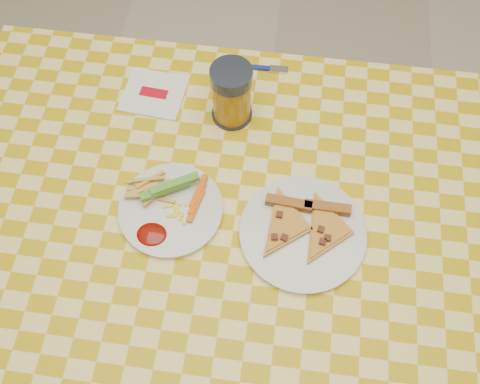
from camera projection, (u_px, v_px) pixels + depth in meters
The scene contains 9 objects.
ground at pixel (237, 315), 1.74m from camera, with size 8.00×8.00×0.00m, color beige.
table at pixel (236, 230), 1.14m from camera, with size 1.28×0.88×0.76m.
plate_left at pixel (171, 210), 1.08m from camera, with size 0.21×0.21×0.01m, color silver.
plate_right at pixel (303, 233), 1.05m from camera, with size 0.25×0.25×0.01m, color silver.
fries_veggies at pixel (167, 199), 1.07m from camera, with size 0.18×0.17×0.04m.
pizza_slices at pixel (305, 224), 1.05m from camera, with size 0.20×0.19×0.02m.
drink_glass at pixel (232, 94), 1.13m from camera, with size 0.09×0.09×0.15m.
napkin at pixel (154, 94), 1.22m from camera, with size 0.15×0.14×0.01m.
fork at pixel (259, 68), 1.25m from camera, with size 0.14×0.02×0.01m.
Camera 1 is at (0.07, -0.46, 1.73)m, focal length 40.00 mm.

